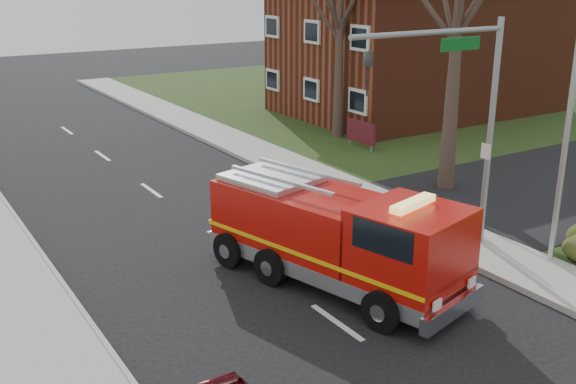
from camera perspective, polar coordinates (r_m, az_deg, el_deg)
ground at (r=16.43m, az=4.16°, el=-10.97°), size 120.00×120.00×0.00m
sidewalk_right at (r=20.35m, az=18.46°, el=-5.70°), size 2.40×80.00×0.15m
brick_building at (r=40.63m, az=11.07°, el=11.76°), size 15.40×10.40×7.25m
health_center_sign at (r=31.48m, az=6.19°, el=5.04°), size 0.12×2.00×1.40m
bare_tree_far at (r=32.99m, az=4.46°, el=15.54°), size 5.25×5.25×10.50m
traffic_signal_mast at (r=19.25m, az=14.50°, el=7.79°), size 5.29×0.18×6.80m
streetlight_pole at (r=19.51m, az=22.69°, el=6.63°), size 1.48×0.16×8.40m
fire_engine at (r=17.79m, az=4.14°, el=-3.92°), size 4.24×7.58×2.90m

